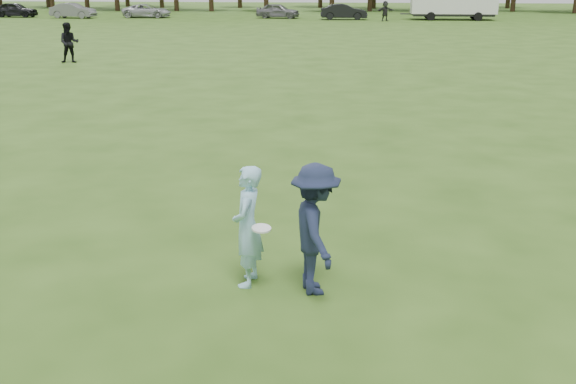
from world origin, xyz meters
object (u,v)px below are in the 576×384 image
(defender, at_px, (315,229))
(cargo_trailer, at_px, (454,1))
(car_a, at_px, (15,10))
(player_far_a, at_px, (69,43))
(car_f, at_px, (344,12))
(thrower, at_px, (248,226))
(player_far_d, at_px, (385,11))
(car_c, at_px, (147,11))
(car_e, at_px, (278,11))
(car_b, at_px, (73,11))

(defender, xyz_separation_m, cargo_trailer, (9.82, 59.54, 0.85))
(car_a, xyz_separation_m, cargo_trailer, (44.02, -0.11, 1.03))
(player_far_a, bearing_deg, car_f, 52.61)
(thrower, relative_size, cargo_trailer, 0.20)
(player_far_a, xyz_separation_m, player_far_d, (16.92, 32.92, -0.07))
(player_far_a, bearing_deg, defender, -77.44)
(thrower, bearing_deg, cargo_trailer, 173.17)
(car_a, distance_m, cargo_trailer, 44.04)
(player_far_a, relative_size, car_c, 0.41)
(thrower, xyz_separation_m, player_far_a, (-12.70, 24.14, 0.11))
(car_c, bearing_deg, car_e, -89.08)
(thrower, relative_size, car_e, 0.41)
(defender, bearing_deg, thrower, 65.02)
(car_c, bearing_deg, player_far_d, -97.56)
(thrower, bearing_deg, car_a, -147.35)
(defender, relative_size, car_a, 0.42)
(car_b, bearing_deg, defender, -149.66)
(car_a, height_order, cargo_trailer, cargo_trailer)
(car_f, xyz_separation_m, cargo_trailer, (10.46, 0.62, 1.03))
(thrower, relative_size, car_c, 0.36)
(car_a, height_order, car_c, car_a)
(defender, xyz_separation_m, car_c, (-20.52, 60.03, -0.26))
(car_f, distance_m, cargo_trailer, 10.53)
(player_far_a, distance_m, car_b, 37.10)
(car_a, xyz_separation_m, car_f, (33.56, -0.73, -0.00))
(cargo_trailer, bearing_deg, defender, -99.36)
(thrower, height_order, cargo_trailer, cargo_trailer)
(defender, bearing_deg, player_far_a, 12.89)
(player_far_a, relative_size, car_a, 0.45)
(car_c, bearing_deg, player_far_a, -169.92)
(thrower, bearing_deg, car_f, -176.86)
(thrower, relative_size, car_a, 0.40)
(car_b, relative_size, car_f, 0.99)
(defender, distance_m, car_c, 63.44)
(defender, bearing_deg, car_c, 2.41)
(car_a, relative_size, cargo_trailer, 0.49)
(car_f, bearing_deg, thrower, 176.23)
(defender, distance_m, car_a, 68.76)
(player_far_a, height_order, cargo_trailer, cargo_trailer)
(car_b, xyz_separation_m, car_e, (20.46, 1.80, -0.00))
(player_far_a, height_order, player_far_d, player_far_a)
(car_e, xyz_separation_m, car_f, (6.59, -1.51, 0.01))
(car_b, xyz_separation_m, car_f, (27.04, 0.29, 0.00))
(thrower, xyz_separation_m, cargo_trailer, (10.78, 59.39, 0.90))
(car_e, relative_size, cargo_trailer, 0.48)
(cargo_trailer, bearing_deg, player_far_a, -123.66)
(player_far_d, bearing_deg, player_far_a, -141.23)
(thrower, bearing_deg, car_e, -170.61)
(thrower, distance_m, player_far_a, 27.28)
(thrower, height_order, player_far_a, player_far_a)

